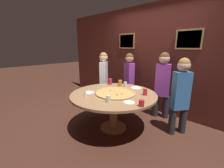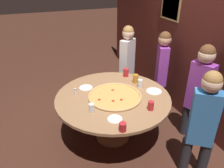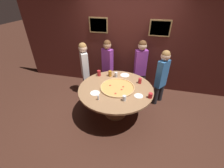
{
  "view_description": "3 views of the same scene",
  "coord_description": "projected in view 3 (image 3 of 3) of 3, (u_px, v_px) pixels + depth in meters",
  "views": [
    {
      "loc": [
        1.87,
        -1.99,
        1.62
      ],
      "look_at": [
        -0.07,
        0.03,
        0.91
      ],
      "focal_mm": 24.0,
      "sensor_mm": 36.0,
      "label": 1
    },
    {
      "loc": [
        2.48,
        -0.98,
        2.34
      ],
      "look_at": [
        -0.02,
        -0.01,
        0.93
      ],
      "focal_mm": 35.0,
      "sensor_mm": 36.0,
      "label": 2
    },
    {
      "loc": [
        0.57,
        -2.66,
        2.56
      ],
      "look_at": [
        -0.09,
        0.02,
        0.82
      ],
      "focal_mm": 24.0,
      "sensor_mm": 36.0,
      "label": 3
    }
  ],
  "objects": [
    {
      "name": "drink_cup_by_shaker",
      "position": [
        99.0,
        73.0,
        3.7
      ],
      "size": [
        0.09,
        0.09,
        0.14
      ],
      "primitive_type": "cylinder",
      "color": "#B22328",
      "rests_on": "dining_table"
    },
    {
      "name": "drink_cup_centre_back",
      "position": [
        116.0,
        75.0,
        3.65
      ],
      "size": [
        0.07,
        0.07,
        0.12
      ],
      "primitive_type": "cylinder",
      "color": "silver",
      "rests_on": "dining_table"
    },
    {
      "name": "white_plate_beside_cup",
      "position": [
        95.0,
        93.0,
        3.1
      ],
      "size": [
        0.2,
        0.2,
        0.01
      ],
      "primitive_type": "cylinder",
      "color": "white",
      "rests_on": "dining_table"
    },
    {
      "name": "drink_cup_near_left",
      "position": [
        150.0,
        95.0,
        2.95
      ],
      "size": [
        0.08,
        0.08,
        0.1
      ],
      "primitive_type": "cylinder",
      "color": "#B22328",
      "rests_on": "dining_table"
    },
    {
      "name": "giant_pizza",
      "position": [
        117.0,
        87.0,
        3.27
      ],
      "size": [
        0.76,
        0.76,
        0.03
      ],
      "color": "#E0994C",
      "rests_on": "dining_table"
    },
    {
      "name": "diner_centre_back",
      "position": [
        162.0,
        75.0,
        3.62
      ],
      "size": [
        0.32,
        0.36,
        1.43
      ],
      "rotation": [
        0.0,
        0.0,
        -2.2
      ],
      "color": "#232328",
      "rests_on": "ground_plane"
    },
    {
      "name": "condiment_shaker",
      "position": [
        98.0,
        98.0,
        2.89
      ],
      "size": [
        0.04,
        0.04,
        0.1
      ],
      "color": "silver",
      "rests_on": "dining_table"
    },
    {
      "name": "diner_side_left",
      "position": [
        85.0,
        66.0,
        3.99
      ],
      "size": [
        0.32,
        0.38,
        1.47
      ],
      "rotation": [
        0.0,
        0.0,
        2.17
      ],
      "color": "#232328",
      "rests_on": "ground_plane"
    },
    {
      "name": "white_plate_left_side",
      "position": [
        139.0,
        96.0,
        3.02
      ],
      "size": [
        0.18,
        0.18,
        0.01
      ],
      "primitive_type": "cylinder",
      "color": "white",
      "rests_on": "dining_table"
    },
    {
      "name": "drink_cup_near_right",
      "position": [
        140.0,
        81.0,
        3.41
      ],
      "size": [
        0.08,
        0.08,
        0.12
      ],
      "primitive_type": "cylinder",
      "color": "#B22328",
      "rests_on": "dining_table"
    },
    {
      "name": "diner_far_right",
      "position": [
        107.0,
        62.0,
        4.24
      ],
      "size": [
        0.38,
        0.27,
        1.45
      ],
      "rotation": [
        0.0,
        0.0,
        2.73
      ],
      "color": "#232328",
      "rests_on": "ground_plane"
    },
    {
      "name": "ground_plane",
      "position": [
        115.0,
        113.0,
        3.66
      ],
      "size": [
        24.0,
        24.0,
        0.0
      ],
      "primitive_type": "plane",
      "color": "#422319"
    },
    {
      "name": "diner_side_right",
      "position": [
        140.0,
        64.0,
        4.06
      ],
      "size": [
        0.4,
        0.26,
        1.5
      ],
      "rotation": [
        0.0,
        0.0,
        -2.78
      ],
      "color": "#232328",
      "rests_on": "ground_plane"
    },
    {
      "name": "dining_table",
      "position": [
        116.0,
        93.0,
        3.33
      ],
      "size": [
        1.63,
        1.63,
        0.74
      ],
      "color": "#936B47",
      "rests_on": "ground_plane"
    },
    {
      "name": "drink_cup_far_right",
      "position": [
        124.0,
        98.0,
        2.87
      ],
      "size": [
        0.07,
        0.07,
        0.11
      ],
      "primitive_type": "cylinder",
      "color": "silver",
      "rests_on": "dining_table"
    },
    {
      "name": "back_wall",
      "position": [
        127.0,
        43.0,
        4.13
      ],
      "size": [
        6.4,
        0.08,
        2.6
      ],
      "color": "#4C1E19",
      "rests_on": "ground_plane"
    },
    {
      "name": "drink_cup_beside_pizza",
      "position": [
        110.0,
        74.0,
        3.68
      ],
      "size": [
        0.08,
        0.08,
        0.14
      ],
      "primitive_type": "cylinder",
      "color": "#BC7A23",
      "rests_on": "dining_table"
    },
    {
      "name": "white_plate_near_front",
      "position": [
        125.0,
        75.0,
        3.75
      ],
      "size": [
        0.22,
        0.22,
        0.01
      ],
      "primitive_type": "cylinder",
      "color": "white",
      "rests_on": "dining_table"
    }
  ]
}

